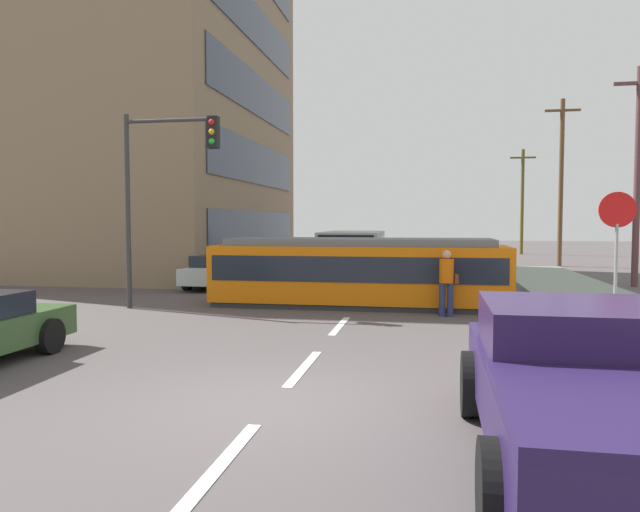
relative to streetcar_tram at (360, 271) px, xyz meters
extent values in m
plane|color=#4E4747|center=(-0.05, 0.52, -0.99)|extent=(120.00, 120.00, 0.00)
cube|color=silver|center=(-0.05, -11.48, -0.98)|extent=(0.16, 2.40, 0.01)
cube|color=silver|center=(-0.05, -7.48, -0.98)|extent=(0.16, 2.40, 0.01)
cube|color=silver|center=(-0.05, -3.48, -0.98)|extent=(0.16, 2.40, 0.01)
cube|color=silver|center=(-0.05, 6.00, -0.98)|extent=(0.16, 2.40, 0.01)
cube|color=silver|center=(-0.05, 12.00, -0.98)|extent=(0.16, 2.40, 0.01)
cube|color=#846E52|center=(-13.29, 10.53, 8.61)|extent=(14.39, 15.45, 19.20)
cube|color=#2D3847|center=(-6.07, 10.53, 0.93)|extent=(0.06, 13.13, 1.92)
cube|color=#2D3847|center=(-6.07, 10.53, 4.13)|extent=(0.06, 13.13, 1.92)
cube|color=#2D3847|center=(-6.07, 10.53, 7.33)|extent=(0.06, 13.13, 1.92)
cube|color=#2D3847|center=(-6.07, 10.53, 10.53)|extent=(0.06, 13.13, 1.92)
cube|color=orange|center=(0.00, 0.00, -0.06)|extent=(8.23, 2.53, 1.56)
cube|color=#2D2D2D|center=(0.00, 0.00, -0.91)|extent=(8.07, 2.41, 0.15)
cube|color=slate|center=(0.00, 0.00, 0.82)|extent=(7.41, 2.15, 0.20)
cube|color=#1E232D|center=(0.00, 0.00, 0.13)|extent=(7.90, 2.57, 0.69)
cube|color=#B4B9B2|center=(-1.40, 9.60, 0.13)|extent=(2.63, 5.81, 1.64)
cube|color=black|center=(-1.34, 6.77, 0.38)|extent=(2.25, 0.17, 0.98)
cube|color=black|center=(-1.40, 9.60, 0.43)|extent=(2.65, 4.95, 0.66)
cylinder|color=black|center=(-1.36, 7.75, -0.54)|extent=(2.57, 0.96, 0.90)
cylinder|color=black|center=(-1.44, 11.44, -0.54)|extent=(2.57, 0.96, 0.90)
cylinder|color=navy|center=(2.28, -1.61, -0.56)|extent=(0.16, 0.16, 0.85)
cylinder|color=navy|center=(2.48, -1.61, -0.56)|extent=(0.16, 0.16, 0.85)
cylinder|color=#D85908|center=(2.38, -1.61, 0.16)|extent=(0.36, 0.36, 0.60)
sphere|color=tan|center=(2.38, -1.61, 0.57)|extent=(0.22, 0.22, 0.22)
cube|color=brown|center=(2.60, -1.56, -0.04)|extent=(0.16, 0.22, 0.24)
cube|color=#241843|center=(3.48, -10.98, -0.31)|extent=(2.05, 5.02, 0.65)
cube|color=#291943|center=(3.48, -10.43, 0.29)|extent=(1.92, 1.92, 0.55)
cylinder|color=black|center=(2.49, -9.47, -0.59)|extent=(0.29, 0.80, 0.80)
cylinder|color=black|center=(2.46, -12.47, -0.59)|extent=(0.29, 0.80, 0.80)
cylinder|color=black|center=(-4.78, -7.26, -0.67)|extent=(0.22, 0.64, 0.64)
cube|color=silver|center=(-5.39, 4.00, -0.47)|extent=(1.89, 4.56, 0.55)
cube|color=black|center=(-5.40, 3.85, 0.00)|extent=(1.71, 2.52, 0.40)
cylinder|color=black|center=(-6.29, 5.37, -0.67)|extent=(0.23, 0.64, 0.64)
cylinder|color=black|center=(-4.46, 5.35, -0.67)|extent=(0.23, 0.64, 0.64)
cylinder|color=black|center=(-6.33, 2.65, -0.67)|extent=(0.23, 0.64, 0.64)
cylinder|color=black|center=(-4.50, 2.63, -0.67)|extent=(0.23, 0.64, 0.64)
cube|color=maroon|center=(-5.05, 10.17, -0.47)|extent=(1.77, 4.29, 0.55)
cube|color=black|center=(-5.05, 10.02, 0.00)|extent=(1.62, 2.36, 0.40)
cylinder|color=black|center=(-5.91, 11.46, -0.67)|extent=(0.22, 0.64, 0.64)
cylinder|color=black|center=(-4.17, 11.45, -0.67)|extent=(0.22, 0.64, 0.64)
cylinder|color=black|center=(-5.92, 8.90, -0.67)|extent=(0.22, 0.64, 0.64)
cylinder|color=black|center=(-4.18, 8.88, -0.67)|extent=(0.22, 0.64, 0.64)
cylinder|color=gray|center=(5.88, -3.24, 0.25)|extent=(0.07, 0.07, 2.20)
cylinder|color=red|center=(5.88, -3.24, 1.65)|extent=(0.76, 0.04, 0.76)
cylinder|color=#333333|center=(-6.18, -1.71, 1.66)|extent=(0.14, 0.14, 5.29)
cylinder|color=#333333|center=(-4.94, -1.71, 4.11)|extent=(2.48, 0.10, 0.10)
cube|color=black|center=(-3.70, -1.71, 3.76)|extent=(0.28, 0.24, 0.84)
sphere|color=red|center=(-3.70, -1.84, 4.01)|extent=(0.16, 0.16, 0.16)
sphere|color=gold|center=(-3.70, -1.84, 3.76)|extent=(0.16, 0.16, 0.16)
sphere|color=green|center=(-3.70, -1.84, 3.51)|extent=(0.16, 0.16, 0.16)
cylinder|color=brown|center=(9.38, 6.71, 3.00)|extent=(0.24, 0.24, 7.98)
cube|color=brown|center=(9.38, 6.71, 6.39)|extent=(1.80, 0.12, 0.12)
cylinder|color=brown|center=(8.80, 16.81, 3.43)|extent=(0.24, 0.24, 8.84)
cube|color=brown|center=(8.80, 16.81, 7.25)|extent=(1.80, 0.12, 0.12)
cylinder|color=brown|center=(8.58, 28.77, 2.82)|extent=(0.24, 0.24, 7.62)
cube|color=brown|center=(8.58, 28.77, 6.03)|extent=(1.80, 0.12, 0.12)
camera|label=1|loc=(1.94, -16.92, 1.40)|focal=33.65mm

